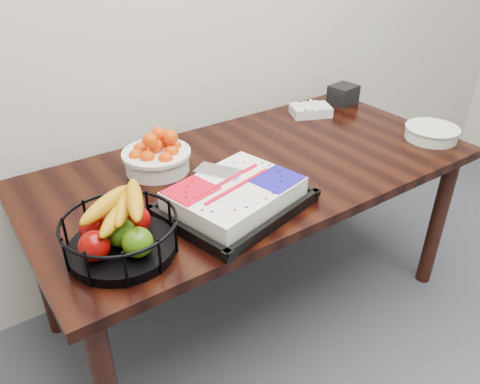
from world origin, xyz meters
TOP-DOWN VIEW (x-y plane):
  - table at (0.00, 2.00)m, footprint 1.80×0.90m
  - cake_tray at (-0.25, 1.78)m, footprint 0.55×0.47m
  - tangerine_bowl at (-0.34, 2.18)m, footprint 0.27×0.27m
  - fruit_basket at (-0.66, 1.77)m, footprint 0.34×0.34m
  - plate_stack at (0.79, 1.75)m, footprint 0.23×0.23m
  - fork_bag at (0.55, 2.27)m, footprint 0.22×0.19m
  - napkin_box at (0.80, 2.30)m, footprint 0.15×0.13m

SIDE VIEW (x-z plane):
  - table at x=0.00m, z-range 0.29..1.04m
  - fork_bag at x=0.55m, z-range 0.75..0.80m
  - plate_stack at x=0.79m, z-range 0.75..0.81m
  - cake_tray at x=-0.25m, z-range 0.75..0.84m
  - napkin_box at x=0.80m, z-range 0.75..0.85m
  - tangerine_bowl at x=-0.34m, z-range 0.74..0.91m
  - fruit_basket at x=-0.66m, z-range 0.73..0.92m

